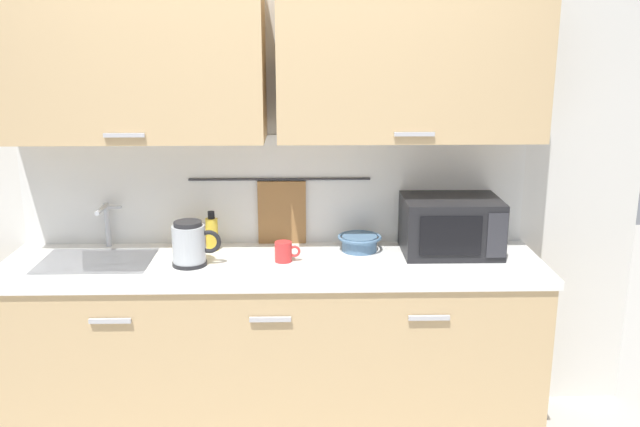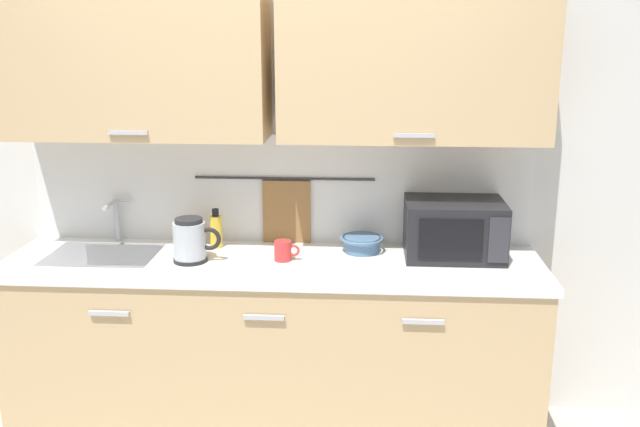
% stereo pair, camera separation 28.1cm
% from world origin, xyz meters
% --- Properties ---
extents(counter_unit, '(2.53, 0.64, 0.90)m').
position_xyz_m(counter_unit, '(-0.01, 0.30, 0.46)').
color(counter_unit, tan).
rests_on(counter_unit, ground).
extents(back_wall_assembly, '(3.70, 0.41, 2.50)m').
position_xyz_m(back_wall_assembly, '(0.00, 0.53, 1.52)').
color(back_wall_assembly, silver).
rests_on(back_wall_assembly, ground).
extents(sink_faucet, '(0.09, 0.17, 0.22)m').
position_xyz_m(sink_faucet, '(-0.83, 0.53, 1.04)').
color(sink_faucet, '#B2B5BA').
rests_on(sink_faucet, counter_unit).
extents(microwave, '(0.46, 0.35, 0.27)m').
position_xyz_m(microwave, '(0.85, 0.41, 1.04)').
color(microwave, black).
rests_on(microwave, counter_unit).
extents(electric_kettle, '(0.23, 0.16, 0.21)m').
position_xyz_m(electric_kettle, '(-0.37, 0.25, 1.00)').
color(electric_kettle, black).
rests_on(electric_kettle, counter_unit).
extents(dish_soap_bottle, '(0.06, 0.06, 0.20)m').
position_xyz_m(dish_soap_bottle, '(-0.30, 0.47, 0.99)').
color(dish_soap_bottle, yellow).
rests_on(dish_soap_bottle, counter_unit).
extents(mug_near_sink, '(0.12, 0.08, 0.09)m').
position_xyz_m(mug_near_sink, '(-0.44, 0.51, 0.95)').
color(mug_near_sink, orange).
rests_on(mug_near_sink, counter_unit).
extents(mixing_bowl, '(0.21, 0.21, 0.08)m').
position_xyz_m(mixing_bowl, '(0.42, 0.44, 0.94)').
color(mixing_bowl, '#4C7093').
rests_on(mixing_bowl, counter_unit).
extents(mug_by_kettle, '(0.12, 0.08, 0.09)m').
position_xyz_m(mug_by_kettle, '(0.05, 0.29, 0.95)').
color(mug_by_kettle, red).
rests_on(mug_by_kettle, counter_unit).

